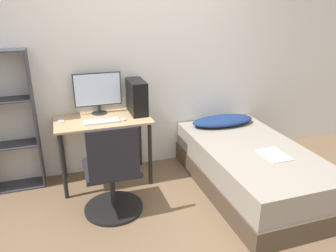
{
  "coord_description": "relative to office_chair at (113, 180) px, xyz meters",
  "views": [
    {
      "loc": [
        -0.92,
        -2.28,
        1.97
      ],
      "look_at": [
        0.08,
        0.75,
        0.75
      ],
      "focal_mm": 35.0,
      "sensor_mm": 36.0,
      "label": 1
    }
  ],
  "objects": [
    {
      "name": "office_chair",
      "position": [
        0.0,
        0.0,
        0.0
      ],
      "size": [
        0.59,
        0.59,
        0.96
      ],
      "color": "black",
      "rests_on": "ground_plane"
    },
    {
      "name": "ground_plane",
      "position": [
        0.56,
        -0.49,
        -0.37
      ],
      "size": [
        14.0,
        14.0,
        0.0
      ],
      "primitive_type": "plane",
      "color": "brown"
    },
    {
      "name": "monitor",
      "position": [
        0.01,
        0.87,
        0.66
      ],
      "size": [
        0.53,
        0.18,
        0.47
      ],
      "color": "black",
      "rests_on": "desk"
    },
    {
      "name": "phone",
      "position": [
        -0.41,
        0.73,
        0.4
      ],
      "size": [
        0.07,
        0.14,
        0.01
      ],
      "color": "#B7B7BC",
      "rests_on": "desk"
    },
    {
      "name": "pc_tower",
      "position": [
        0.43,
        0.75,
        0.59
      ],
      "size": [
        0.17,
        0.4,
        0.38
      ],
      "color": "black",
      "rests_on": "desk"
    },
    {
      "name": "pillow",
      "position": [
        1.52,
        0.71,
        0.19
      ],
      "size": [
        0.81,
        0.36,
        0.11
      ],
      "color": "navy",
      "rests_on": "bed"
    },
    {
      "name": "magazine",
      "position": [
        1.61,
        -0.26,
        0.14
      ],
      "size": [
        0.24,
        0.32,
        0.01
      ],
      "color": "silver",
      "rests_on": "bed"
    },
    {
      "name": "keyboard",
      "position": [
        -0.01,
        0.55,
        0.41
      ],
      "size": [
        0.37,
        0.14,
        0.02
      ],
      "color": "silver",
      "rests_on": "desk"
    },
    {
      "name": "desk",
      "position": [
        0.02,
        0.67,
        0.27
      ],
      "size": [
        1.03,
        0.59,
        0.77
      ],
      "color": "tan",
      "rests_on": "ground_plane"
    },
    {
      "name": "bed",
      "position": [
        1.52,
        -0.01,
        -0.12
      ],
      "size": [
        1.07,
        1.94,
        0.5
      ],
      "color": "#4C3D2D",
      "rests_on": "ground_plane"
    },
    {
      "name": "wall_back",
      "position": [
        0.56,
        0.99,
        0.88
      ],
      "size": [
        8.0,
        0.05,
        2.5
      ],
      "color": "silver",
      "rests_on": "ground_plane"
    },
    {
      "name": "mouse",
      "position": [
        0.23,
        0.55,
        0.41
      ],
      "size": [
        0.06,
        0.09,
        0.02
      ],
      "color": "silver",
      "rests_on": "desk"
    }
  ]
}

